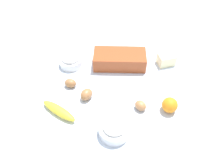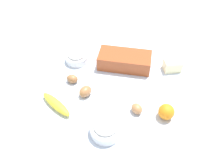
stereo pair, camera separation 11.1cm
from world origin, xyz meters
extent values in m
cube|color=silver|center=(0.00, 0.00, -0.01)|extent=(2.40, 2.40, 0.02)
cube|color=#9E4723|center=(0.02, 0.19, 0.04)|extent=(0.29, 0.15, 0.08)
cube|color=black|center=(0.02, 0.19, 0.04)|extent=(0.28, 0.14, 0.07)
cylinder|color=white|center=(0.04, -0.24, 0.02)|extent=(0.13, 0.13, 0.04)
torus|color=white|center=(0.04, -0.24, 0.04)|extent=(0.13, 0.13, 0.01)
ellipsoid|color=white|center=(0.04, -0.24, 0.05)|extent=(0.10, 0.10, 0.04)
cylinder|color=white|center=(-0.24, 0.16, 0.02)|extent=(0.13, 0.13, 0.04)
torus|color=white|center=(-0.24, 0.16, 0.04)|extent=(0.13, 0.13, 0.01)
ellipsoid|color=white|center=(-0.24, 0.16, 0.05)|extent=(0.10, 0.10, 0.03)
ellipsoid|color=yellow|center=(-0.22, -0.17, 0.02)|extent=(0.19, 0.13, 0.04)
sphere|color=orange|center=(0.27, -0.10, 0.04)|extent=(0.07, 0.07, 0.07)
cube|color=#F4EDB2|center=(0.28, 0.22, 0.03)|extent=(0.11, 0.09, 0.06)
ellipsoid|color=#9D693F|center=(-0.21, 0.00, 0.02)|extent=(0.06, 0.05, 0.04)
ellipsoid|color=#B27849|center=(0.14, -0.10, 0.02)|extent=(0.07, 0.07, 0.05)
ellipsoid|color=#A36D42|center=(-0.12, -0.07, 0.03)|extent=(0.08, 0.08, 0.05)
camera|label=1|loc=(0.08, -0.75, 0.86)|focal=36.50mm
camera|label=2|loc=(0.19, -0.73, 0.86)|focal=36.50mm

